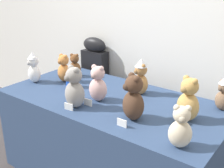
{
  "coord_description": "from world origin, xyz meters",
  "views": [
    {
      "loc": [
        1.23,
        -1.4,
        1.63
      ],
      "look_at": [
        0.0,
        0.25,
        0.85
      ],
      "focal_mm": 46.6,
      "sensor_mm": 36.0,
      "label": 1
    }
  ],
  "objects_px": {
    "teddy_bear_chestnut": "(75,66)",
    "teddy_bear_cocoa": "(133,99)",
    "teddy_bear_caramel": "(141,77)",
    "teddy_bear_cream": "(181,128)",
    "teddy_bear_honey": "(188,100)",
    "teddy_bear_blush": "(98,84)",
    "teddy_bear_ash": "(74,88)",
    "party_cup_blue": "(71,81)",
    "teddy_bear_snow": "(34,68)",
    "display_table": "(112,139)",
    "teddy_bear_mocha": "(223,94)",
    "instrument_case": "(95,85)",
    "teddy_bear_ginger": "(64,69)"
  },
  "relations": [
    {
      "from": "teddy_bear_cocoa",
      "to": "teddy_bear_cream",
      "type": "relative_size",
      "value": 1.24
    },
    {
      "from": "teddy_bear_caramel",
      "to": "teddy_bear_ash",
      "type": "relative_size",
      "value": 0.94
    },
    {
      "from": "teddy_bear_chestnut",
      "to": "teddy_bear_ash",
      "type": "height_order",
      "value": "teddy_bear_ash"
    },
    {
      "from": "teddy_bear_ginger",
      "to": "teddy_bear_cream",
      "type": "bearing_deg",
      "value": -11.78
    },
    {
      "from": "teddy_bear_blush",
      "to": "teddy_bear_cocoa",
      "type": "bearing_deg",
      "value": -16.51
    },
    {
      "from": "teddy_bear_chestnut",
      "to": "teddy_bear_snow",
      "type": "bearing_deg",
      "value": -140.51
    },
    {
      "from": "instrument_case",
      "to": "teddy_bear_snow",
      "type": "relative_size",
      "value": 3.75
    },
    {
      "from": "teddy_bear_blush",
      "to": "party_cup_blue",
      "type": "bearing_deg",
      "value": 165.98
    },
    {
      "from": "teddy_bear_snow",
      "to": "instrument_case",
      "type": "bearing_deg",
      "value": 93.37
    },
    {
      "from": "teddy_bear_chestnut",
      "to": "teddy_bear_honey",
      "type": "xyz_separation_m",
      "value": [
        1.19,
        -0.19,
        0.04
      ]
    },
    {
      "from": "teddy_bear_chestnut",
      "to": "teddy_bear_honey",
      "type": "relative_size",
      "value": 0.73
    },
    {
      "from": "instrument_case",
      "to": "teddy_bear_caramel",
      "type": "relative_size",
      "value": 3.54
    },
    {
      "from": "teddy_bear_chestnut",
      "to": "teddy_bear_cream",
      "type": "height_order",
      "value": "teddy_bear_cream"
    },
    {
      "from": "teddy_bear_chestnut",
      "to": "teddy_bear_cream",
      "type": "distance_m",
      "value": 1.39
    },
    {
      "from": "teddy_bear_caramel",
      "to": "teddy_bear_cream",
      "type": "distance_m",
      "value": 0.78
    },
    {
      "from": "teddy_bear_cocoa",
      "to": "teddy_bear_ash",
      "type": "distance_m",
      "value": 0.45
    },
    {
      "from": "teddy_bear_cocoa",
      "to": "teddy_bear_ash",
      "type": "relative_size",
      "value": 1.02
    },
    {
      "from": "teddy_bear_caramel",
      "to": "teddy_bear_cream",
      "type": "relative_size",
      "value": 1.14
    },
    {
      "from": "teddy_bear_mocha",
      "to": "teddy_bear_caramel",
      "type": "bearing_deg",
      "value": -143.32
    },
    {
      "from": "teddy_bear_snow",
      "to": "teddy_bear_mocha",
      "type": "xyz_separation_m",
      "value": [
        1.51,
        0.43,
        -0.01
      ]
    },
    {
      "from": "teddy_bear_cocoa",
      "to": "teddy_bear_caramel",
      "type": "bearing_deg",
      "value": 147.16
    },
    {
      "from": "teddy_bear_ginger",
      "to": "party_cup_blue",
      "type": "bearing_deg",
      "value": -20.96
    },
    {
      "from": "teddy_bear_chestnut",
      "to": "teddy_bear_mocha",
      "type": "height_order",
      "value": "teddy_bear_mocha"
    },
    {
      "from": "instrument_case",
      "to": "teddy_bear_chestnut",
      "type": "distance_m",
      "value": 0.47
    },
    {
      "from": "teddy_bear_mocha",
      "to": "teddy_bear_ginger",
      "type": "bearing_deg",
      "value": -141.2
    },
    {
      "from": "teddy_bear_snow",
      "to": "teddy_bear_cocoa",
      "type": "relative_size",
      "value": 0.87
    },
    {
      "from": "display_table",
      "to": "teddy_bear_honey",
      "type": "distance_m",
      "value": 0.78
    },
    {
      "from": "teddy_bear_blush",
      "to": "teddy_bear_ash",
      "type": "xyz_separation_m",
      "value": [
        -0.06,
        -0.19,
        0.01
      ]
    },
    {
      "from": "teddy_bear_snow",
      "to": "teddy_bear_mocha",
      "type": "bearing_deg",
      "value": 29.64
    },
    {
      "from": "teddy_bear_chestnut",
      "to": "teddy_bear_blush",
      "type": "bearing_deg",
      "value": -51.42
    },
    {
      "from": "teddy_bear_ash",
      "to": "teddy_bear_honey",
      "type": "bearing_deg",
      "value": 38.18
    },
    {
      "from": "teddy_bear_caramel",
      "to": "party_cup_blue",
      "type": "xyz_separation_m",
      "value": [
        -0.55,
        -0.23,
        -0.09
      ]
    },
    {
      "from": "teddy_bear_chestnut",
      "to": "teddy_bear_honey",
      "type": "bearing_deg",
      "value": -30.82
    },
    {
      "from": "teddy_bear_ginger",
      "to": "teddy_bear_blush",
      "type": "distance_m",
      "value": 0.53
    },
    {
      "from": "teddy_bear_cream",
      "to": "party_cup_blue",
      "type": "xyz_separation_m",
      "value": [
        -1.13,
        0.3,
        -0.06
      ]
    },
    {
      "from": "teddy_bear_cocoa",
      "to": "party_cup_blue",
      "type": "xyz_separation_m",
      "value": [
        -0.74,
        0.17,
        -0.09
      ]
    },
    {
      "from": "teddy_bear_ash",
      "to": "teddy_bear_mocha",
      "type": "relative_size",
      "value": 1.25
    },
    {
      "from": "teddy_bear_chestnut",
      "to": "teddy_bear_cocoa",
      "type": "bearing_deg",
      "value": -45.43
    },
    {
      "from": "teddy_bear_cocoa",
      "to": "teddy_bear_mocha",
      "type": "bearing_deg",
      "value": 81.46
    },
    {
      "from": "teddy_bear_caramel",
      "to": "teddy_bear_honey",
      "type": "relative_size",
      "value": 0.97
    },
    {
      "from": "display_table",
      "to": "teddy_bear_cream",
      "type": "distance_m",
      "value": 0.9
    },
    {
      "from": "teddy_bear_ash",
      "to": "party_cup_blue",
      "type": "height_order",
      "value": "teddy_bear_ash"
    },
    {
      "from": "display_table",
      "to": "teddy_bear_cocoa",
      "type": "relative_size",
      "value": 5.57
    },
    {
      "from": "instrument_case",
      "to": "teddy_bear_ash",
      "type": "bearing_deg",
      "value": -57.33
    },
    {
      "from": "teddy_bear_caramel",
      "to": "teddy_bear_honey",
      "type": "height_order",
      "value": "teddy_bear_honey"
    },
    {
      "from": "instrument_case",
      "to": "teddy_bear_cream",
      "type": "relative_size",
      "value": 4.04
    },
    {
      "from": "instrument_case",
      "to": "teddy_bear_mocha",
      "type": "bearing_deg",
      "value": -9.3
    },
    {
      "from": "teddy_bear_caramel",
      "to": "teddy_bear_cream",
      "type": "height_order",
      "value": "teddy_bear_caramel"
    },
    {
      "from": "party_cup_blue",
      "to": "teddy_bear_chestnut",
      "type": "bearing_deg",
      "value": 125.75
    },
    {
      "from": "display_table",
      "to": "teddy_bear_cream",
      "type": "xyz_separation_m",
      "value": [
        0.7,
        -0.31,
        0.48
      ]
    }
  ]
}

